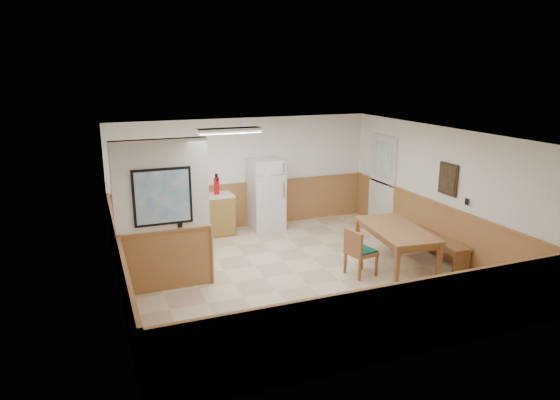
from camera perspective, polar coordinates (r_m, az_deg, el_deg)
name	(u,v)px	position (r m, az deg, el deg)	size (l,w,h in m)	color
ground	(296,273)	(9.05, 1.80, -8.33)	(6.00, 6.00, 0.00)	beige
ceiling	(297,134)	(8.39, 1.94, 7.57)	(6.00, 6.00, 0.02)	white
back_wall	(244,173)	(11.38, -4.11, 3.07)	(6.00, 0.02, 2.50)	white
right_wall	(438,191)	(10.17, 17.59, 1.00)	(0.02, 6.00, 2.50)	white
left_wall	(115,225)	(7.99, -18.33, -2.75)	(0.02, 6.00, 2.50)	white
wainscot_back	(245,205)	(11.54, -4.02, -0.59)	(6.00, 0.04, 1.00)	#A96943
wainscot_right	(434,228)	(10.36, 17.18, -3.04)	(0.04, 6.00, 1.00)	#A96943
wainscot_left	(120,271)	(8.24, -17.77, -7.72)	(0.04, 6.00, 1.00)	#A96943
partition_wall	(163,218)	(8.24, -13.22, -1.98)	(1.50, 0.20, 2.50)	white
kitchen_counter	(196,216)	(10.98, -9.56, -1.78)	(2.20, 0.61, 1.00)	olive
exterior_door	(382,181)	(11.69, 11.58, 2.13)	(0.07, 1.02, 2.15)	silver
kitchen_window	(149,167)	(10.87, -14.74, 3.68)	(0.80, 0.04, 1.00)	silver
wall_painting	(448,179)	(9.86, 18.65, 2.28)	(0.04, 0.50, 0.60)	#312013
fluorescent_fixture	(229,130)	(9.35, -5.81, 7.91)	(1.20, 0.30, 0.09)	silver
refrigerator	(266,194)	(11.26, -1.59, 0.65)	(0.71, 0.72, 1.61)	silver
dining_table	(396,233)	(9.35, 13.11, -3.65)	(1.12, 1.91, 0.75)	#9F6F3A
dining_bench	(437,242)	(10.04, 17.55, -4.58)	(0.46, 1.60, 0.45)	#9F6F3A
dining_chair	(358,249)	(8.86, 8.85, -5.60)	(0.69, 0.53, 0.85)	#9F6F3A
fire_extinguisher	(217,185)	(10.90, -7.25, 1.68)	(0.14, 0.14, 0.46)	red
soap_bottle	(144,196)	(10.69, -15.30, 0.41)	(0.06, 0.06, 0.19)	#18863D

